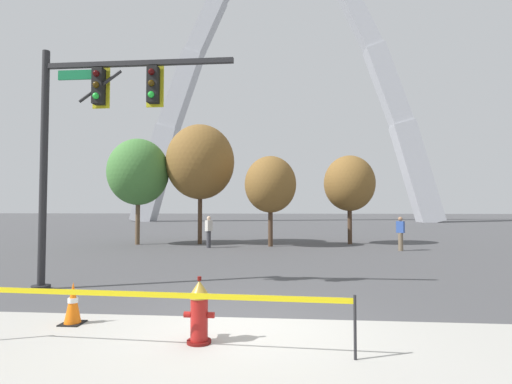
{
  "coord_description": "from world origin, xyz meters",
  "views": [
    {
      "loc": [
        0.84,
        -6.62,
        2.02
      ],
      "look_at": [
        -0.15,
        5.0,
        2.5
      ],
      "focal_mm": 26.72,
      "sensor_mm": 36.0,
      "label": 1
    }
  ],
  "objects": [
    {
      "name": "tree_far_left",
      "position": [
        -7.42,
        13.71,
        3.98
      ],
      "size": [
        3.33,
        3.33,
        5.82
      ],
      "color": "brown",
      "rests_on": "ground"
    },
    {
      "name": "traffic_cone_by_hydrant",
      "position": [
        -2.9,
        -0.24,
        0.36
      ],
      "size": [
        0.36,
        0.36,
        0.73
      ],
      "color": "black",
      "rests_on": "ground"
    },
    {
      "name": "tree_center_left",
      "position": [
        -0.09,
        13.3,
        3.23
      ],
      "size": [
        2.7,
        2.7,
        4.73
      ],
      "color": "#473323",
      "rests_on": "ground"
    },
    {
      "name": "tree_center_right",
      "position": [
        4.24,
        14.94,
        3.37
      ],
      "size": [
        2.82,
        2.82,
        4.93
      ],
      "color": "#473323",
      "rests_on": "ground"
    },
    {
      "name": "ground_plane",
      "position": [
        0.0,
        0.0,
        0.0
      ],
      "size": [
        240.0,
        240.0,
        0.0
      ],
      "primitive_type": "plane",
      "color": "#474749"
    },
    {
      "name": "pedestrian_standing_center",
      "position": [
        -3.17,
        12.36,
        0.82
      ],
      "size": [
        0.35,
        0.39,
        1.59
      ],
      "color": "#38383D",
      "rests_on": "ground"
    },
    {
      "name": "fire_hydrant",
      "position": [
        -0.49,
        -0.96,
        0.47
      ],
      "size": [
        0.46,
        0.48,
        0.99
      ],
      "color": "#5E0F0D",
      "rests_on": "ground"
    },
    {
      "name": "tree_left_mid",
      "position": [
        -4.09,
        14.36,
        4.58
      ],
      "size": [
        3.83,
        3.83,
        6.69
      ],
      "color": "#473323",
      "rests_on": "ground"
    },
    {
      "name": "traffic_signal_gantry",
      "position": [
        -4.13,
        2.4,
        4.07
      ],
      "size": [
        5.02,
        0.44,
        6.0
      ],
      "color": "#232326",
      "rests_on": "ground"
    },
    {
      "name": "pedestrian_walking_left",
      "position": [
        6.08,
        11.8,
        0.82
      ],
      "size": [
        0.39,
        0.36,
        1.59
      ],
      "color": "brown",
      "rests_on": "ground"
    },
    {
      "name": "monument_arch",
      "position": [
        0.0,
        47.77,
        18.38
      ],
      "size": [
        43.9,
        3.02,
        42.31
      ],
      "color": "#B2B5BC",
      "rests_on": "ground"
    },
    {
      "name": "caution_tape_barrier",
      "position": [
        -0.98,
        -1.28,
        0.6
      ],
      "size": [
        5.43,
        0.3,
        0.86
      ],
      "color": "#232326",
      "rests_on": "ground"
    }
  ]
}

